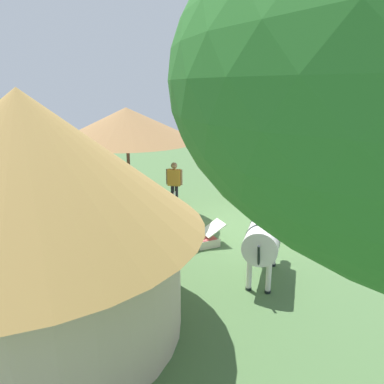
# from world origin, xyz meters

# --- Properties ---
(ground_plane) EXTENTS (36.00, 36.00, 0.00)m
(ground_plane) POSITION_xyz_m (0.00, 0.00, 0.00)
(ground_plane) COLOR #486A3C
(thatched_hut) EXTENTS (5.56, 5.56, 4.07)m
(thatched_hut) POSITION_xyz_m (-1.67, 5.85, 2.19)
(thatched_hut) COLOR beige
(thatched_hut) RESTS_ON ground_plane
(shade_umbrella) EXTENTS (4.22, 4.22, 3.48)m
(shade_umbrella) POSITION_xyz_m (2.20, 2.05, 2.99)
(shade_umbrella) COLOR brown
(shade_umbrella) RESTS_ON ground_plane
(patio_dining_table) EXTENTS (1.53, 0.93, 0.74)m
(patio_dining_table) POSITION_xyz_m (2.20, 2.05, 0.66)
(patio_dining_table) COLOR silver
(patio_dining_table) RESTS_ON ground_plane
(patio_chair_east_end) EXTENTS (0.61, 0.61, 0.90)m
(patio_chair_east_end) POSITION_xyz_m (1.34, 1.11, 0.52)
(patio_chair_east_end) COLOR white
(patio_chair_east_end) RESTS_ON ground_plane
(patio_chair_near_lawn) EXTENTS (0.59, 0.60, 0.90)m
(patio_chair_near_lawn) POSITION_xyz_m (3.28, 1.37, 0.52)
(patio_chair_near_lawn) COLOR white
(patio_chair_near_lawn) RESTS_ON ground_plane
(patio_chair_near_hut) EXTENTS (0.60, 0.60, 0.90)m
(patio_chair_near_hut) POSITION_xyz_m (2.95, 3.08, 0.52)
(patio_chair_near_hut) COLOR white
(patio_chair_near_hut) RESTS_ON ground_plane
(patio_chair_west_end) EXTENTS (0.60, 0.60, 0.90)m
(patio_chair_west_end) POSITION_xyz_m (1.15, 2.78, 0.52)
(patio_chair_west_end) COLOR silver
(patio_chair_west_end) RESTS_ON ground_plane
(guest_beside_umbrella) EXTENTS (0.46, 0.43, 1.60)m
(guest_beside_umbrella) POSITION_xyz_m (2.32, 0.28, 0.96)
(guest_beside_umbrella) COLOR black
(guest_beside_umbrella) RESTS_ON ground_plane
(standing_watcher) EXTENTS (0.43, 0.54, 1.72)m
(standing_watcher) POSITION_xyz_m (-2.94, -1.73, 1.04)
(standing_watcher) COLOR black
(standing_watcher) RESTS_ON ground_plane
(striped_lounge_chair) EXTENTS (0.71, 0.92, 0.60)m
(striped_lounge_chair) POSITION_xyz_m (-0.73, 1.36, 0.25)
(striped_lounge_chair) COLOR #C64847
(striped_lounge_chair) RESTS_ON ground_plane
(zebra_nearest_camera) EXTENTS (1.97, 1.16, 1.50)m
(zebra_nearest_camera) POSITION_xyz_m (-1.19, -1.27, 0.97)
(zebra_nearest_camera) COLOR silver
(zebra_nearest_camera) RESTS_ON ground_plane
(zebra_by_umbrella) EXTENTS (2.13, 1.18, 1.54)m
(zebra_by_umbrella) POSITION_xyz_m (1.75, -2.32, 1.00)
(zebra_by_umbrella) COLOR silver
(zebra_by_umbrella) RESTS_ON ground_plane
(zebra_toward_hut) EXTENTS (1.57, 1.98, 1.52)m
(zebra_toward_hut) POSITION_xyz_m (-2.76, 1.48, 0.99)
(zebra_toward_hut) COLOR silver
(zebra_toward_hut) RESTS_ON ground_plane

